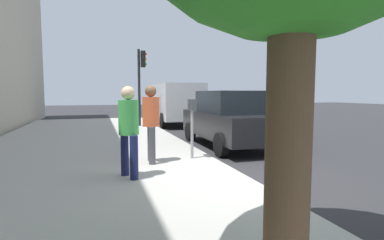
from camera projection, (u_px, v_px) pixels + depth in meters
ground_plane at (239, 179)px, 5.97m from camera, size 80.00×80.00×0.00m
sidewalk_slab at (78, 189)px, 5.07m from camera, size 28.00×6.00×0.15m
parking_meter at (192, 116)px, 7.06m from camera, size 0.36×0.12×1.41m
pedestrian_at_meter at (151, 118)px, 6.65m from camera, size 0.52×0.37×1.72m
pedestrian_bystander at (129, 125)px, 5.45m from camera, size 0.49×0.36×1.68m
parked_sedan_near at (230, 119)px, 9.48m from camera, size 4.41×1.99×1.77m
parked_van_far at (175, 101)px, 16.23m from camera, size 5.25×2.23×2.18m
traffic_signal at (141, 75)px, 14.13m from camera, size 0.24×0.44×3.60m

